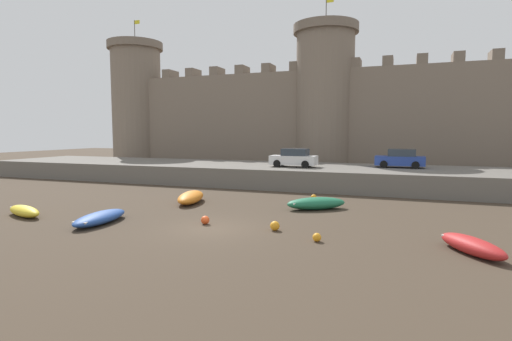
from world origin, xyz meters
The scene contains 14 objects.
ground_plane centered at (0.00, 0.00, 0.00)m, with size 160.00×160.00×0.00m, color #423528.
quay_road centered at (0.00, 18.11, 0.85)m, with size 64.99×10.00×1.69m, color #666059.
castle centered at (0.00, 29.97, 7.56)m, with size 60.49×7.50×20.14m.
rowboat_near_channel_right centered at (3.89, 6.72, 0.39)m, with size 3.87×3.19×0.75m.
rowboat_midflat_left centered at (-5.96, -0.94, 0.32)m, with size 1.80×4.03×0.60m.
rowboat_foreground_left centered at (-11.21, -1.03, 0.32)m, with size 3.35×1.98×0.61m.
rowboat_foreground_centre centered at (11.46, -0.18, 0.35)m, with size 2.64×3.26×0.68m.
rowboat_midflat_right centered at (-4.50, 6.04, 0.41)m, with size 2.35×4.12×0.78m.
mooring_buoy_near_shore centered at (5.41, -0.50, 0.19)m, with size 0.38×0.38×0.38m, color orange.
mooring_buoy_near_channel centered at (-0.68, 0.76, 0.22)m, with size 0.44×0.44×0.44m, color #E04C1E.
mooring_buoy_off_centre centered at (3.10, 0.74, 0.23)m, with size 0.47×0.47×0.47m, color orange.
mooring_buoy_mid_mud centered at (3.01, 10.15, 0.19)m, with size 0.39×0.39×0.39m, color orange.
car_quay_centre_east centered at (8.64, 19.33, 2.47)m, with size 4.12×1.92×1.62m.
car_quay_west centered at (-0.24, 16.96, 2.47)m, with size 4.12×1.92×1.62m.
Camera 1 is at (8.79, -17.38, 4.75)m, focal length 28.00 mm.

